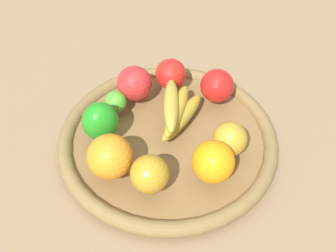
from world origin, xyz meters
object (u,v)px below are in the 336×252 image
(banana_bunch, at_px, (177,111))
(apple_3, at_px, (150,174))
(apple_2, at_px, (171,74))
(bell_pepper, at_px, (100,121))
(apple_1, at_px, (230,139))
(orange_0, at_px, (110,157))
(orange_1, at_px, (214,161))
(lime_0, at_px, (116,102))
(apple_0, at_px, (134,83))
(apple_4, at_px, (217,86))

(banana_bunch, xyz_separation_m, apple_3, (-0.10, 0.14, 0.00))
(apple_2, relative_size, bell_pepper, 0.83)
(apple_1, height_order, orange_0, orange_0)
(banana_bunch, xyz_separation_m, orange_0, (-0.03, 0.18, 0.01))
(orange_1, relative_size, lime_0, 1.67)
(apple_3, xyz_separation_m, bell_pepper, (0.16, 0.01, 0.01))
(lime_0, distance_m, apple_3, 0.21)
(lime_0, height_order, apple_3, apple_3)
(lime_0, height_order, orange_0, orange_0)
(lime_0, relative_size, bell_pepper, 0.56)
(banana_bunch, bearing_deg, orange_0, 99.56)
(orange_0, bearing_deg, apple_0, -45.95)
(apple_1, bearing_deg, lime_0, 26.18)
(orange_1, xyz_separation_m, lime_0, (0.25, 0.05, -0.02))
(apple_1, height_order, banana_bunch, apple_1)
(banana_bunch, distance_m, lime_0, 0.13)
(apple_2, distance_m, lime_0, 0.14)
(orange_0, bearing_deg, lime_0, -34.96)
(apple_1, height_order, apple_0, apple_0)
(orange_0, bearing_deg, orange_1, -129.88)
(apple_4, bearing_deg, lime_0, 62.38)
(bell_pepper, bearing_deg, apple_0, -142.02)
(banana_bunch, relative_size, orange_0, 1.86)
(apple_0, xyz_separation_m, apple_4, (-0.11, -0.14, -0.00))
(lime_0, bearing_deg, orange_1, -169.04)
(bell_pepper, bearing_deg, apple_2, -157.12)
(lime_0, relative_size, apple_3, 0.67)
(apple_2, relative_size, apple_4, 0.95)
(apple_1, relative_size, apple_0, 0.88)
(apple_1, xyz_separation_m, apple_0, (0.24, 0.06, 0.00))
(orange_1, xyz_separation_m, apple_1, (0.03, -0.06, -0.01))
(apple_2, height_order, apple_4, apple_4)
(banana_bunch, relative_size, apple_0, 2.03)
(orange_1, relative_size, apple_2, 1.13)
(apple_2, bearing_deg, banana_bunch, 148.86)
(apple_4, relative_size, bell_pepper, 0.87)
(orange_1, relative_size, bell_pepper, 0.94)
(apple_3, bearing_deg, orange_1, -114.74)
(apple_2, relative_size, orange_0, 0.83)
(apple_1, relative_size, apple_2, 0.97)
(apple_2, bearing_deg, orange_0, 118.31)
(orange_1, xyz_separation_m, apple_4, (0.15, -0.14, -0.00))
(apple_4, bearing_deg, banana_bunch, 91.66)
(orange_1, relative_size, apple_4, 1.08)
(orange_1, bearing_deg, bell_pepper, 28.44)
(lime_0, height_order, bell_pepper, bell_pepper)
(apple_1, xyz_separation_m, apple_3, (0.02, 0.17, 0.00))
(apple_3, relative_size, orange_0, 0.84)
(apple_0, height_order, bell_pepper, bell_pepper)
(apple_1, distance_m, banana_bunch, 0.13)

